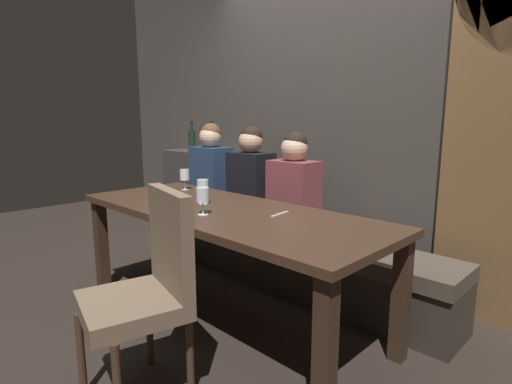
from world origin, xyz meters
TOP-DOWN VIEW (x-y plane):
  - ground at (0.00, 0.00)m, footprint 9.00×9.00m
  - back_wall_tiled at (0.00, 1.22)m, footprint 6.00×0.12m
  - back_counter at (-1.55, 1.04)m, footprint 1.10×0.28m
  - dining_table at (0.00, 0.00)m, footprint 2.20×0.84m
  - banquette_bench at (0.00, 0.70)m, footprint 2.50×0.44m
  - chair_near_side at (0.30, -0.72)m, footprint 0.53×0.53m
  - diner_redhead at (-1.01, 0.72)m, footprint 0.36×0.24m
  - diner_bearded at (-0.47, 0.71)m, footprint 0.36×0.24m
  - diner_far_end at (-0.01, 0.71)m, footprint 0.36×0.24m
  - wine_bottle_dark_red at (-1.69, 1.02)m, footprint 0.08×0.08m
  - wine_bottle_pale_label at (-1.40, 1.06)m, footprint 0.08×0.08m
  - wine_glass_center_front at (0.04, -0.19)m, footprint 0.08×0.08m
  - wine_glass_center_back at (-0.75, 0.24)m, footprint 0.08×0.08m
  - wine_glass_far_right at (-0.21, -0.00)m, footprint 0.08×0.08m
  - fork_on_table at (0.36, 0.13)m, footprint 0.04×0.17m

SIDE VIEW (x-z plane):
  - ground at x=0.00m, z-range 0.00..0.00m
  - banquette_bench at x=0.00m, z-range 0.00..0.45m
  - back_counter at x=-1.55m, z-range 0.00..0.95m
  - chair_near_side at x=0.30m, z-range 0.07..1.05m
  - dining_table at x=0.00m, z-range 0.28..1.02m
  - fork_on_table at x=0.36m, z-range 0.74..0.75m
  - diner_far_end at x=-0.01m, z-range 0.43..1.19m
  - diner_bearded at x=-0.47m, z-range 0.43..1.22m
  - diner_redhead at x=-1.01m, z-range 0.43..1.24m
  - wine_glass_far_right at x=-0.21m, z-range 0.77..0.93m
  - wine_glass_center_front at x=0.04m, z-range 0.77..0.93m
  - wine_glass_center_back at x=-0.75m, z-range 0.77..0.93m
  - wine_bottle_dark_red at x=-1.69m, z-range 0.91..1.23m
  - wine_bottle_pale_label at x=-1.40m, z-range 0.91..1.23m
  - back_wall_tiled at x=0.00m, z-range 0.00..3.00m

